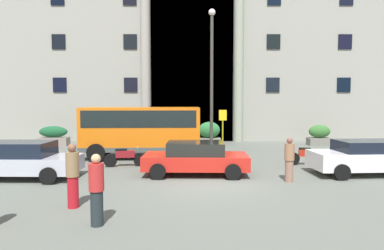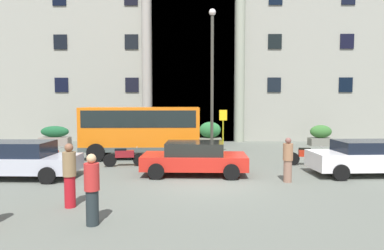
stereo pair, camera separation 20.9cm
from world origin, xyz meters
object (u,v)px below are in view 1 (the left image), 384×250
Objects in this scene: hedge_planter_entrance_right at (319,135)px; pedestrian_woman_dark_dress at (96,190)px; parked_hatchback_near at (195,158)px; motorcycle_far_end at (48,156)px; hedge_planter_west at (209,135)px; parked_estate_mid at (368,157)px; orange_minibus at (141,128)px; pedestrian_man_red_shirt at (73,175)px; lamppost_plaza_centre at (212,70)px; hedge_planter_far_west at (53,136)px; scooter_by_planter at (308,156)px; parked_sedan_far at (19,160)px; pedestrian_man_crossing at (289,160)px; motorcycle_near_kerb at (124,157)px; bus_stop_sign at (223,126)px.

pedestrian_woman_dark_dress reaches higher than hedge_planter_entrance_right.
parked_hatchback_near reaches higher than motorcycle_far_end.
hedge_planter_west is 1.08× the size of hedge_planter_entrance_right.
parked_estate_mid is at bearing 0.90° from parked_hatchback_near.
hedge_planter_entrance_right is at bearing 21.89° from orange_minibus.
orange_minibus is 10.68m from parked_estate_mid.
pedestrian_man_red_shirt is 12.29m from lamppost_plaza_centre.
pedestrian_woman_dark_dress reaches higher than hedge_planter_far_west.
parked_sedan_far is at bearing -161.22° from scooter_by_planter.
pedestrian_man_red_shirt is (-8.73, -6.30, 0.46)m from scooter_by_planter.
parked_sedan_far is (2.77, -9.86, 0.09)m from hedge_planter_far_west.
hedge_planter_far_west is 18.13m from hedge_planter_entrance_right.
orange_minibus is 1.33× the size of parked_estate_mid.
hedge_planter_far_west is 0.24× the size of lamppost_plaza_centre.
pedestrian_man_red_shirt is (-0.65, -8.39, -0.69)m from orange_minibus.
hedge_planter_west is at bearing 90.42° from lamppost_plaza_centre.
hedge_planter_far_west is (-6.76, 5.03, -0.96)m from orange_minibus.
parked_hatchback_near is 3.67m from pedestrian_man_crossing.
pedestrian_woman_dark_dress is (0.83, -7.33, 0.42)m from motorcycle_near_kerb.
bus_stop_sign is 5.36m from scooter_by_planter.
motorcycle_far_end is (-12.06, -0.23, 0.00)m from scooter_by_planter.
bus_stop_sign is 3.09m from hedge_planter_west.
motorcycle_near_kerb is 0.23× the size of lamppost_plaza_centre.
pedestrian_man_red_shirt is at bearing -131.63° from hedge_planter_entrance_right.
lamppost_plaza_centre is at bearing -89.58° from hedge_planter_west.
parked_hatchback_near is at bearing -96.56° from hedge_planter_west.
pedestrian_man_crossing is at bearing -71.96° from pedestrian_woman_dark_dress.
parked_hatchback_near is at bearing 176.32° from parked_estate_mid.
motorcycle_near_kerb is at bearing -131.74° from lamppost_plaza_centre.
orange_minibus is 6.06m from hedge_planter_west.
motorcycle_near_kerb is (6.33, -7.45, -0.18)m from hedge_planter_far_west.
parked_sedan_far is 4.89m from pedestrian_man_red_shirt.
parked_hatchback_near is at bearing -43.68° from hedge_planter_far_west.
motorcycle_far_end is at bearing 125.26° from pedestrian_man_crossing.
parked_sedan_far reaches higher than motorcycle_near_kerb.
pedestrian_man_crossing is 9.03m from lamppost_plaza_centre.
pedestrian_man_crossing is at bearing 168.03° from pedestrian_man_red_shirt.
pedestrian_man_red_shirt reaches higher than parked_estate_mid.
bus_stop_sign is 11.32m from pedestrian_man_red_shirt.
motorcycle_near_kerb is (-10.24, 1.73, -0.27)m from parked_estate_mid.
lamppost_plaza_centre reaches higher than pedestrian_woman_dark_dress.
lamppost_plaza_centre is at bearing -14.14° from hedge_planter_far_west.
hedge_planter_west is at bearing 84.65° from parked_hatchback_near.
pedestrian_woman_dark_dress is 1.72m from pedestrian_man_red_shirt.
lamppost_plaza_centre reaches higher than orange_minibus.
hedge_planter_far_west is 1.32× the size of hedge_planter_entrance_right.
parked_hatchback_near is at bearing -41.96° from pedestrian_woman_dark_dress.
scooter_by_planter is at bearing 126.68° from parked_estate_mid.
pedestrian_man_crossing is (2.44, -9.99, 0.04)m from hedge_planter_west.
motorcycle_near_kerb is 7.76m from lamppost_plaza_centre.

